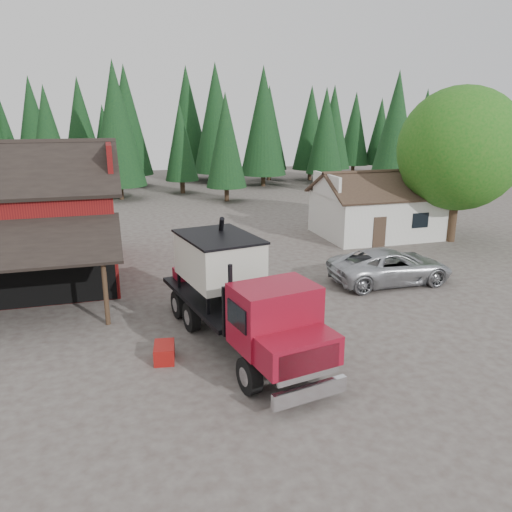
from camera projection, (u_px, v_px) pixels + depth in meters
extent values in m
plane|color=#493E39|center=(251.00, 328.00, 20.33)|extent=(120.00, 120.00, 0.00)
cube|color=maroon|center=(109.00, 161.00, 26.52)|extent=(0.25, 7.00, 2.00)
cylinder|color=#382619|center=(106.00, 293.00, 20.35)|extent=(0.20, 0.20, 2.80)
cube|color=silver|center=(377.00, 214.00, 35.42)|extent=(8.00, 6.00, 3.00)
cube|color=#38281E|center=(391.00, 186.00, 33.42)|extent=(8.60, 3.42, 1.80)
cube|color=#38281E|center=(369.00, 180.00, 36.18)|extent=(8.60, 3.42, 1.80)
cube|color=silver|center=(326.00, 185.00, 33.71)|extent=(0.20, 4.20, 1.50)
cube|color=silver|center=(429.00, 181.00, 35.89)|extent=(0.20, 4.20, 1.50)
cube|color=#38281E|center=(379.00, 232.00, 32.37)|extent=(0.90, 0.06, 2.00)
cube|color=black|center=(420.00, 220.00, 33.02)|extent=(1.20, 0.06, 1.00)
cylinder|color=#382619|center=(452.00, 218.00, 33.72)|extent=(0.60, 0.60, 3.20)
sphere|color=#185F15|center=(460.00, 149.00, 32.44)|extent=(8.00, 8.00, 8.00)
sphere|color=#185F15|center=(435.00, 167.00, 33.19)|extent=(4.40, 4.40, 4.40)
sphere|color=#185F15|center=(480.00, 164.00, 32.23)|extent=(4.80, 4.80, 4.80)
cylinder|color=#382619|center=(227.00, 193.00, 49.39)|extent=(0.44, 0.44, 1.60)
cone|color=black|center=(226.00, 140.00, 47.97)|extent=(3.96, 3.96, 9.00)
cylinder|color=#382619|center=(391.00, 192.00, 50.04)|extent=(0.44, 0.44, 1.60)
cone|color=black|center=(396.00, 129.00, 48.35)|extent=(4.84, 4.84, 11.00)
cylinder|color=#382619|center=(121.00, 191.00, 50.36)|extent=(0.44, 0.44, 1.60)
cone|color=black|center=(116.00, 124.00, 48.53)|extent=(5.28, 5.28, 12.00)
cylinder|color=black|center=(249.00, 376.00, 15.51)|extent=(0.60, 1.25, 1.20)
cylinder|color=black|center=(311.00, 360.00, 16.51)|extent=(0.60, 1.25, 1.20)
cylinder|color=black|center=(192.00, 317.00, 19.98)|extent=(0.60, 1.25, 1.20)
cylinder|color=black|center=(243.00, 307.00, 20.98)|extent=(0.60, 1.25, 1.20)
cylinder|color=black|center=(179.00, 304.00, 21.28)|extent=(0.60, 1.25, 1.20)
cylinder|color=black|center=(228.00, 296.00, 22.28)|extent=(0.60, 1.25, 1.20)
cube|color=black|center=(236.00, 317.00, 18.87)|extent=(2.91, 9.41, 0.43)
cube|color=silver|center=(310.00, 393.00, 14.57)|extent=(2.49, 0.66, 0.49)
cube|color=silver|center=(309.00, 364.00, 14.42)|extent=(2.05, 0.49, 0.98)
cube|color=maroon|center=(297.00, 350.00, 14.93)|extent=(2.67, 1.84, 0.92)
cube|color=maroon|center=(274.00, 315.00, 15.98)|extent=(2.91, 2.30, 2.01)
cube|color=black|center=(288.00, 315.00, 15.14)|extent=(2.26, 0.51, 0.98)
cylinder|color=black|center=(231.00, 293.00, 16.17)|extent=(0.18, 0.18, 1.96)
cube|color=black|center=(259.00, 305.00, 16.92)|extent=(2.64, 0.62, 1.74)
cube|color=black|center=(220.00, 297.00, 20.09)|extent=(3.89, 6.71, 0.17)
cube|color=beige|center=(219.00, 259.00, 19.64)|extent=(3.12, 3.99, 1.74)
cone|color=beige|center=(219.00, 285.00, 19.94)|extent=(2.79, 2.79, 0.76)
cube|color=black|center=(218.00, 237.00, 19.40)|extent=(3.25, 4.12, 0.09)
cylinder|color=black|center=(219.00, 250.00, 21.26)|extent=(0.38, 2.41, 3.32)
cube|color=maroon|center=(183.00, 274.00, 21.95)|extent=(0.80, 0.98, 0.49)
cylinder|color=silver|center=(295.00, 336.00, 17.49)|extent=(0.80, 1.18, 0.61)
imported|color=#B5B8BE|center=(391.00, 266.00, 25.58)|extent=(6.37, 2.99, 1.76)
cube|color=maroon|center=(164.00, 352.00, 17.65)|extent=(0.86, 1.19, 0.60)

